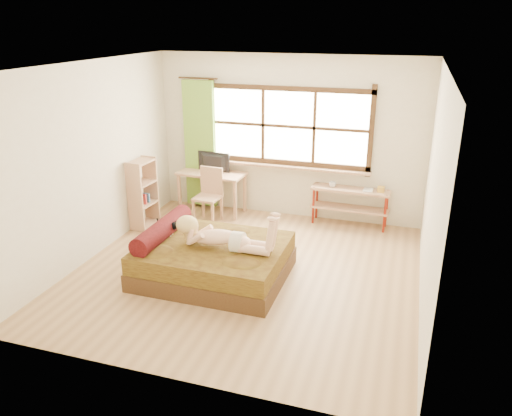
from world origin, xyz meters
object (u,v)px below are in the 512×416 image
(bed, at_px, (211,259))
(woman, at_px, (222,227))
(kitten, at_px, (166,227))
(chair, at_px, (209,192))
(pipe_shelf, at_px, (351,199))
(desk, at_px, (212,178))
(bookshelf, at_px, (143,193))

(bed, bearing_deg, woman, -13.87)
(kitten, distance_m, chair, 1.74)
(chair, distance_m, pipe_shelf, 2.34)
(bed, bearing_deg, kitten, 172.11)
(desk, bearing_deg, woman, -60.61)
(bed, xyz_separation_m, pipe_shelf, (1.52, 2.32, 0.21))
(bed, distance_m, kitten, 0.76)
(woman, xyz_separation_m, chair, (-0.96, 1.88, -0.24))
(bed, bearing_deg, chair, 113.21)
(desk, xyz_separation_m, pipe_shelf, (2.39, 0.12, -0.16))
(woman, distance_m, kitten, 0.90)
(bed, height_order, bookshelf, bookshelf)
(woman, xyz_separation_m, bookshelf, (-1.87, 1.30, -0.17))
(desk, relative_size, bookshelf, 1.06)
(woman, distance_m, desk, 2.49)
(kitten, distance_m, pipe_shelf, 3.12)
(woman, height_order, bookshelf, bookshelf)
(bookshelf, bearing_deg, woman, -31.25)
(woman, bearing_deg, chair, 117.60)
(desk, bearing_deg, kitten, -80.60)
(woman, relative_size, chair, 1.44)
(bed, relative_size, pipe_shelf, 1.48)
(kitten, xyz_separation_m, pipe_shelf, (2.20, 2.22, -0.12))
(chair, relative_size, pipe_shelf, 0.71)
(kitten, xyz_separation_m, desk, (-0.20, 2.10, 0.05))
(desk, distance_m, bookshelf, 1.25)
(woman, distance_m, chair, 2.13)
(desk, relative_size, pipe_shelf, 0.94)
(bed, relative_size, chair, 2.08)
(kitten, xyz_separation_m, chair, (-0.09, 1.73, -0.08))
(chair, bearing_deg, desk, 110.06)
(kitten, bearing_deg, chair, 93.59)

